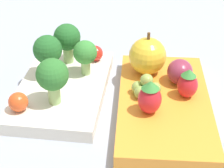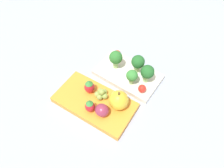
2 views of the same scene
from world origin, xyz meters
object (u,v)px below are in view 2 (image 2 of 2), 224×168
(bento_box_savoury, at_px, (128,75))
(apple, at_px, (119,100))
(broccoli_floret_0, at_px, (132,76))
(bento_box_fruit, at_px, (95,103))
(broccoli_floret_3, at_px, (138,62))
(plum, at_px, (102,110))
(broccoli_floret_2, at_px, (116,58))
(cherry_tomato_1, at_px, (142,89))
(strawberry_0, at_px, (89,87))
(grape_cluster, at_px, (101,94))
(broccoli_floret_1, at_px, (147,72))
(strawberry_1, at_px, (90,106))
(cherry_tomato_0, at_px, (117,54))

(bento_box_savoury, relative_size, apple, 3.16)
(broccoli_floret_0, bearing_deg, bento_box_fruit, -114.50)
(broccoli_floret_3, bearing_deg, plum, -89.87)
(broccoli_floret_2, distance_m, apple, 0.15)
(bento_box_fruit, height_order, cherry_tomato_1, cherry_tomato_1)
(broccoli_floret_3, height_order, plum, broccoli_floret_3)
(strawberry_0, bearing_deg, bento_box_fruit, -32.30)
(apple, distance_m, grape_cluster, 0.06)
(bento_box_savoury, relative_size, cherry_tomato_1, 8.44)
(apple, xyz_separation_m, plum, (-0.02, -0.05, -0.01))
(bento_box_savoury, relative_size, broccoli_floret_1, 3.25)
(bento_box_fruit, xyz_separation_m, strawberry_0, (-0.03, 0.02, 0.03))
(broccoli_floret_3, height_order, strawberry_1, broccoli_floret_3)
(cherry_tomato_1, height_order, strawberry_0, strawberry_0)
(broccoli_floret_0, height_order, apple, apple)
(strawberry_0, relative_size, strawberry_1, 1.10)
(bento_box_fruit, bearing_deg, broccoli_floret_2, 99.25)
(bento_box_fruit, distance_m, broccoli_floret_1, 0.18)
(broccoli_floret_1, bearing_deg, strawberry_0, -132.11)
(bento_box_fruit, bearing_deg, plum, -25.49)
(broccoli_floret_1, xyz_separation_m, broccoli_floret_3, (-0.04, 0.02, 0.00))
(cherry_tomato_1, xyz_separation_m, strawberry_1, (-0.09, -0.14, 0.01))
(broccoli_floret_1, relative_size, cherry_tomato_1, 2.60)
(strawberry_0, bearing_deg, cherry_tomato_1, 34.95)
(cherry_tomato_1, bearing_deg, broccoli_floret_1, 102.68)
(strawberry_0, bearing_deg, strawberry_1, -51.11)
(cherry_tomato_0, xyz_separation_m, strawberry_0, (0.01, -0.16, 0.01))
(strawberry_1, bearing_deg, broccoli_floret_2, 100.33)
(bento_box_fruit, xyz_separation_m, strawberry_1, (0.01, -0.03, 0.03))
(bento_box_fruit, xyz_separation_m, grape_cluster, (0.01, 0.02, 0.02))
(bento_box_savoury, relative_size, bento_box_fruit, 0.86)
(apple, height_order, plum, apple)
(bento_box_savoury, height_order, apple, apple)
(strawberry_0, xyz_separation_m, strawberry_1, (0.04, -0.05, -0.00))
(broccoli_floret_2, xyz_separation_m, cherry_tomato_0, (-0.02, 0.04, -0.03))
(bento_box_fruit, bearing_deg, broccoli_floret_1, 60.22)
(apple, bearing_deg, broccoli_floret_0, 97.88)
(apple, distance_m, plum, 0.05)
(broccoli_floret_3, relative_size, cherry_tomato_0, 2.49)
(cherry_tomato_1, xyz_separation_m, grape_cluster, (-0.09, -0.08, 0.00))
(broccoli_floret_1, relative_size, apple, 0.97)
(cherry_tomato_1, height_order, grape_cluster, grape_cluster)
(bento_box_savoury, xyz_separation_m, broccoli_floret_3, (0.02, 0.02, 0.05))
(broccoli_floret_0, xyz_separation_m, cherry_tomato_1, (0.04, -0.01, -0.02))
(broccoli_floret_1, distance_m, strawberry_1, 0.19)
(broccoli_floret_1, bearing_deg, plum, -104.08)
(grape_cluster, bearing_deg, strawberry_0, -172.38)
(broccoli_floret_1, xyz_separation_m, cherry_tomato_0, (-0.13, 0.04, -0.03))
(cherry_tomato_1, bearing_deg, broccoli_floret_3, 131.09)
(bento_box_savoury, distance_m, broccoli_floret_3, 0.06)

